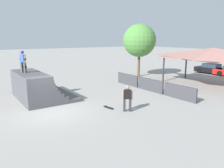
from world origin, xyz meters
The scene contains 10 objects.
ground_plane centered at (0.00, 0.00, 0.00)m, with size 160.00×160.00×0.00m, color gray.
quarter_pipe_ramp centered at (-3.45, 0.09, 0.85)m, with size 4.93×3.64×1.98m.
skater_on_deck centered at (-3.71, -0.60, 2.87)m, with size 0.66×0.41×1.55m.
skateboard_on_deck centered at (-4.32, -0.48, 2.04)m, with size 0.85×0.41×0.09m.
bystander_walking centered at (2.48, 3.84, 0.89)m, with size 0.47×0.58×1.60m.
skateboard_on_ground centered at (1.32, 3.21, 0.06)m, with size 0.79×0.33×0.09m.
barrier_fence centered at (-0.49, 8.67, 0.52)m, with size 8.90×0.12×1.05m.
pavilion_shelter centered at (1.41, 14.55, 2.99)m, with size 9.80×4.26×3.55m.
tree_beside_pavilion centered at (-6.51, 12.72, 4.11)m, with size 3.72×3.72×5.98m.
parked_car_black centered at (-2.69, 21.48, 0.60)m, with size 4.04×1.82×1.27m.
Camera 1 is at (12.40, -4.17, 4.39)m, focal length 35.00 mm.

